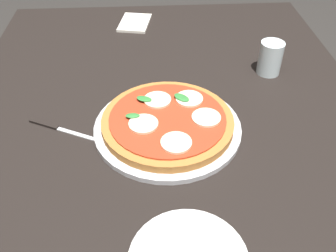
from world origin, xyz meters
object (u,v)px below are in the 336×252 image
(glass_cup, at_px, (270,58))
(knife, at_px, (55,127))
(napkin, at_px, (135,23))
(pizza, at_px, (168,121))
(serving_tray, at_px, (168,127))
(dining_table, at_px, (166,143))

(glass_cup, bearing_deg, knife, -69.68)
(knife, bearing_deg, napkin, 161.26)
(pizza, distance_m, glass_cup, 0.35)
(serving_tray, height_order, napkin, serving_tray)
(dining_table, distance_m, serving_tray, 0.12)
(dining_table, distance_m, glass_cup, 0.35)
(dining_table, relative_size, knife, 7.55)
(pizza, distance_m, napkin, 0.53)
(serving_tray, relative_size, knife, 1.97)
(serving_tray, height_order, knife, serving_tray)
(serving_tray, bearing_deg, glass_cup, 127.72)
(pizza, height_order, glass_cup, glass_cup)
(knife, bearing_deg, pizza, 85.51)
(pizza, bearing_deg, napkin, -171.78)
(napkin, bearing_deg, pizza, 8.22)
(serving_tray, xyz_separation_m, glass_cup, (-0.21, 0.28, 0.04))
(glass_cup, bearing_deg, dining_table, -61.02)
(knife, bearing_deg, serving_tray, 85.31)
(serving_tray, height_order, pizza, pizza)
(dining_table, height_order, glass_cup, glass_cup)
(serving_tray, distance_m, glass_cup, 0.35)
(dining_table, distance_m, knife, 0.27)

